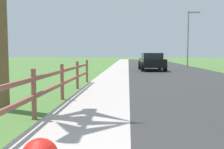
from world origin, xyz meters
TOP-DOWN VIEW (x-y plane):
  - ground_plane at (0.00, 25.00)m, footprint 120.00×120.00m
  - road_asphalt at (3.50, 27.00)m, footprint 7.00×66.00m
  - curb_concrete at (-3.00, 27.00)m, footprint 6.00×66.00m
  - grass_verge at (-4.50, 27.00)m, footprint 5.00×66.00m
  - rail_fence at (-2.14, 6.10)m, footprint 0.11×12.50m
  - parked_suv_black at (1.97, 21.70)m, footprint 2.17×4.64m
  - street_lamp at (5.94, 25.41)m, footprint 1.17×0.20m

SIDE VIEW (x-z plane):
  - ground_plane at x=0.00m, z-range 0.00..0.00m
  - road_asphalt at x=3.50m, z-range 0.00..0.01m
  - curb_concrete at x=-3.00m, z-range 0.00..0.01m
  - grass_verge at x=-4.50m, z-range 0.00..0.01m
  - rail_fence at x=-2.14m, z-range 0.09..1.23m
  - parked_suv_black at x=1.97m, z-range 0.03..1.52m
  - street_lamp at x=5.94m, z-range 0.58..6.16m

